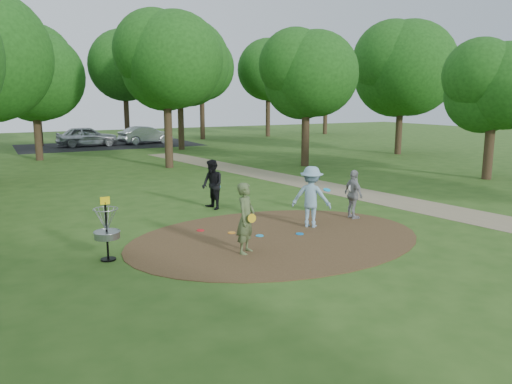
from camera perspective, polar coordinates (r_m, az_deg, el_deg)
name	(u,v)px	position (r m, az deg, el deg)	size (l,w,h in m)	color
ground	(277,238)	(13.82, 2.38, -5.30)	(100.00, 100.00, 0.00)	#2D5119
dirt_clearing	(277,238)	(13.82, 2.38, -5.26)	(8.40, 8.40, 0.02)	#47301C
footpath	(399,202)	(19.27, 16.08, -1.09)	(2.00, 40.00, 0.01)	#8C7A5B
parking_lot	(110,145)	(42.50, -16.39, 5.16)	(14.00, 8.00, 0.01)	black
player_observer_with_disc	(246,218)	(12.29, -1.16, -3.03)	(0.77, 0.75, 1.78)	#516339
player_throwing_with_disc	(311,197)	(14.87, 6.34, -0.57)	(1.38, 1.33, 1.84)	#86AFC8
player_walking_with_disc	(212,185)	(17.27, -5.01, 0.85)	(0.74, 0.90, 1.73)	black
player_waiting_with_disc	(353,194)	(16.14, 11.08, -0.28)	(0.49, 0.96, 1.58)	#98999B
disc_ground_cyan	(260,236)	(13.96, 0.42, -5.01)	(0.22, 0.22, 0.02)	#1CA5E1
disc_ground_blue	(300,234)	(14.19, 5.01, -4.78)	(0.22, 0.22, 0.02)	#0C7EDB
disc_ground_red	(200,230)	(14.60, -6.37, -4.37)	(0.22, 0.22, 0.02)	red
car_left	(87,136)	(41.92, -18.74, 6.05)	(1.88, 4.68, 1.60)	#A9ADB1
car_right	(146,135)	(43.15, -12.49, 6.38)	(1.54, 4.41, 1.45)	#A4A8AB
disc_ground_orange	(232,233)	(14.28, -2.80, -4.66)	(0.22, 0.22, 0.02)	orange
disc_golf_basket	(106,225)	(12.29, -16.73, -3.58)	(0.63, 0.63, 1.54)	black
tree_ring	(223,65)	(23.27, -3.77, 14.26)	(37.32, 45.61, 9.30)	#332316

